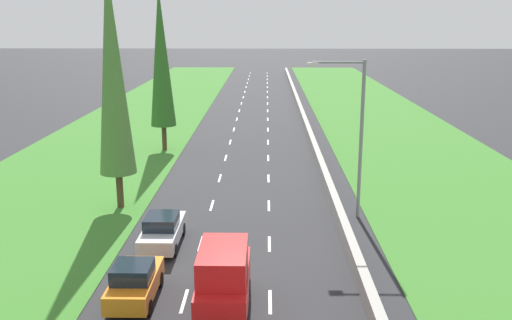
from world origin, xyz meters
name	(u,v)px	position (x,y,z in m)	size (l,w,h in m)	color
ground_plane	(252,124)	(0.00, 60.00, 0.00)	(300.00, 300.00, 0.00)	#28282B
grass_verge_left	(135,124)	(-12.65, 60.00, 0.02)	(14.00, 140.00, 0.04)	#387528
grass_verge_right	(385,124)	(14.35, 60.00, 0.02)	(14.00, 140.00, 0.04)	#387528
median_barrier	(304,120)	(5.70, 60.00, 0.42)	(0.44, 120.00, 0.85)	#9E9B93
lane_markings	(252,124)	(0.00, 60.00, 0.01)	(3.64, 116.00, 0.01)	white
red_van_centre_lane	(224,280)	(-0.05, 20.08, 1.40)	(1.96, 4.90, 2.82)	red
orange_hatchback_left_lane	(135,282)	(-3.73, 20.99, 0.84)	(1.74, 3.90, 1.72)	orange
silver_sedan_left_lane	(162,230)	(-3.65, 26.75, 0.81)	(1.82, 4.50, 1.64)	silver
poplar_tree_second	(112,69)	(-7.25, 32.53, 8.32)	(2.16, 2.16, 14.53)	#4C3823
poplar_tree_third	(161,57)	(-7.23, 47.64, 8.00)	(2.15, 2.15, 13.90)	#4C3823
street_light_mast	(355,128)	(6.53, 31.12, 5.23)	(3.20, 0.28, 9.00)	gray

